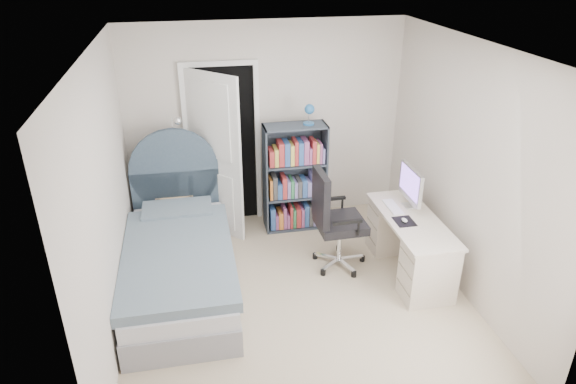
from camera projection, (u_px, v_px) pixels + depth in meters
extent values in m
cube|color=tan|center=(296.00, 297.00, 5.31)|extent=(3.40, 3.60, 0.05)
cube|color=white|center=(299.00, 44.00, 4.19)|extent=(3.40, 3.60, 0.05)
cube|color=beige|center=(266.00, 124.00, 6.36)|extent=(3.40, 0.05, 2.50)
cube|color=beige|center=(361.00, 310.00, 3.14)|extent=(3.40, 0.05, 2.50)
cube|color=beige|center=(103.00, 202.00, 4.44)|extent=(0.05, 3.60, 2.50)
cube|color=beige|center=(468.00, 171.00, 5.05)|extent=(0.05, 3.60, 2.50)
cube|color=black|center=(223.00, 147.00, 6.34)|extent=(0.80, 0.01, 2.00)
cube|color=white|center=(188.00, 150.00, 6.24)|extent=(0.06, 0.06, 2.00)
cube|color=white|center=(258.00, 145.00, 6.40)|extent=(0.06, 0.06, 2.00)
cube|color=white|center=(218.00, 63.00, 5.87)|extent=(0.92, 0.06, 0.06)
cube|color=white|center=(215.00, 157.00, 6.04)|extent=(0.58, 0.61, 2.00)
cube|color=gray|center=(181.00, 279.00, 5.31)|extent=(1.04, 2.19, 0.28)
cube|color=silver|center=(179.00, 261.00, 5.21)|extent=(1.02, 2.14, 0.17)
cube|color=slate|center=(178.00, 256.00, 5.06)|extent=(1.08, 1.86, 0.11)
cube|color=slate|center=(178.00, 212.00, 5.84)|extent=(0.78, 0.44, 0.13)
cube|color=#3C4D5D|center=(178.00, 204.00, 6.18)|extent=(1.04, 0.07, 0.87)
cylinder|color=#3C4D5D|center=(175.00, 171.00, 5.99)|extent=(1.04, 0.07, 1.04)
cylinder|color=#DBB486|center=(160.00, 220.00, 6.16)|extent=(0.04, 0.04, 0.55)
cylinder|color=#DBB486|center=(161.00, 206.00, 6.49)|extent=(0.04, 0.04, 0.55)
cylinder|color=#DBB486|center=(192.00, 217.00, 6.22)|extent=(0.04, 0.04, 0.55)
cylinder|color=#DBB486|center=(191.00, 203.00, 6.56)|extent=(0.04, 0.04, 0.55)
cube|color=#DBB486|center=(174.00, 192.00, 6.24)|extent=(0.44, 0.44, 0.03)
cube|color=#DBB486|center=(177.00, 217.00, 6.39)|extent=(0.40, 0.40, 0.02)
cube|color=#B24C33|center=(170.00, 191.00, 6.22)|extent=(0.18, 0.24, 0.03)
cube|color=#3F598C|center=(169.00, 188.00, 6.21)|extent=(0.16, 0.23, 0.03)
cube|color=#D8CC7F|center=(169.00, 186.00, 6.20)|extent=(0.15, 0.22, 0.03)
cylinder|color=silver|center=(184.00, 234.00, 6.38)|extent=(0.22, 0.22, 0.02)
cylinder|color=silver|center=(178.00, 179.00, 6.05)|extent=(0.02, 0.02, 1.51)
sphere|color=silver|center=(178.00, 121.00, 5.71)|extent=(0.09, 0.09, 0.09)
cube|color=#363F4A|center=(265.00, 180.00, 6.23)|extent=(0.02, 0.32, 1.35)
cube|color=#363F4A|center=(324.00, 175.00, 6.36)|extent=(0.02, 0.32, 1.35)
cube|color=#363F4A|center=(295.00, 126.00, 6.01)|extent=(0.76, 0.32, 0.02)
cube|color=#363F4A|center=(294.00, 225.00, 6.59)|extent=(0.76, 0.32, 0.02)
cube|color=#363F4A|center=(292.00, 173.00, 6.44)|extent=(0.76, 0.01, 1.35)
cube|color=#363F4A|center=(295.00, 195.00, 6.40)|extent=(0.72, 0.30, 0.02)
cube|color=#363F4A|center=(295.00, 163.00, 6.22)|extent=(0.72, 0.30, 0.02)
cylinder|color=#235F99|center=(309.00, 124.00, 6.03)|extent=(0.13, 0.13, 0.02)
cylinder|color=silver|center=(309.00, 116.00, 5.99)|extent=(0.02, 0.02, 0.17)
sphere|color=#235F99|center=(310.00, 109.00, 5.92)|extent=(0.12, 0.12, 0.12)
cube|color=#335999|center=(272.00, 216.00, 6.45)|extent=(0.06, 0.23, 0.29)
cube|color=#994C7F|center=(276.00, 219.00, 6.48)|extent=(0.03, 0.23, 0.19)
cube|color=orange|center=(280.00, 218.00, 6.48)|extent=(0.05, 0.23, 0.22)
cube|color=#994C7F|center=(284.00, 215.00, 6.47)|extent=(0.04, 0.23, 0.28)
cube|color=#994C7F|center=(287.00, 219.00, 6.50)|extent=(0.04, 0.23, 0.18)
cube|color=#B23333|center=(290.00, 214.00, 6.49)|extent=(0.03, 0.23, 0.29)
cube|color=#337F4C|center=(293.00, 216.00, 6.50)|extent=(0.03, 0.23, 0.25)
cube|color=#B23333|center=(297.00, 215.00, 6.51)|extent=(0.06, 0.23, 0.26)
cube|color=#994C7F|center=(301.00, 215.00, 6.52)|extent=(0.04, 0.23, 0.25)
cube|color=#335999|center=(305.00, 213.00, 6.52)|extent=(0.05, 0.23, 0.29)
cube|color=#3F3F3F|center=(310.00, 213.00, 6.54)|extent=(0.05, 0.23, 0.27)
cube|color=#7F72B2|center=(313.00, 212.00, 6.54)|extent=(0.04, 0.23, 0.29)
cube|color=#337F4C|center=(317.00, 214.00, 6.57)|extent=(0.06, 0.23, 0.22)
cube|color=orange|center=(270.00, 187.00, 6.27)|extent=(0.03, 0.23, 0.25)
cube|color=#3F3F3F|center=(274.00, 186.00, 6.27)|extent=(0.05, 0.23, 0.29)
cube|color=#335999|center=(279.00, 189.00, 6.30)|extent=(0.05, 0.23, 0.19)
cube|color=#B23333|center=(283.00, 186.00, 6.29)|extent=(0.05, 0.23, 0.27)
cube|color=#7F72B2|center=(288.00, 187.00, 6.31)|extent=(0.04, 0.23, 0.22)
cube|color=#337F4C|center=(291.00, 187.00, 6.32)|extent=(0.04, 0.23, 0.23)
cube|color=#7F72B2|center=(294.00, 187.00, 6.33)|extent=(0.04, 0.23, 0.20)
cube|color=#3F3F3F|center=(298.00, 186.00, 6.34)|extent=(0.05, 0.23, 0.22)
cube|color=#335999|center=(303.00, 186.00, 6.35)|extent=(0.06, 0.23, 0.22)
cube|color=#7F72B2|center=(308.00, 186.00, 6.36)|extent=(0.05, 0.23, 0.19)
cube|color=#7F72B2|center=(313.00, 183.00, 6.35)|extent=(0.06, 0.23, 0.28)
cube|color=#D8BF4C|center=(318.00, 184.00, 6.38)|extent=(0.06, 0.23, 0.24)
cube|color=#337F4C|center=(321.00, 182.00, 6.38)|extent=(0.03, 0.23, 0.28)
cube|color=#B23333|center=(271.00, 157.00, 6.09)|extent=(0.06, 0.23, 0.19)
cube|color=#D8BF4C|center=(275.00, 156.00, 6.10)|extent=(0.04, 0.23, 0.21)
cube|color=#B23333|center=(280.00, 153.00, 6.09)|extent=(0.06, 0.23, 0.28)
cube|color=#335999|center=(286.00, 152.00, 6.11)|extent=(0.06, 0.23, 0.28)
cube|color=#D8BF4C|center=(291.00, 153.00, 6.12)|extent=(0.05, 0.23, 0.25)
cube|color=#B23333|center=(295.00, 151.00, 6.12)|extent=(0.04, 0.23, 0.29)
cube|color=#335999|center=(300.00, 151.00, 6.14)|extent=(0.06, 0.23, 0.28)
cube|color=#994C7F|center=(305.00, 151.00, 6.15)|extent=(0.06, 0.23, 0.29)
cube|color=#994C7F|center=(309.00, 154.00, 6.17)|extent=(0.03, 0.23, 0.20)
cube|color=#B23333|center=(313.00, 150.00, 6.16)|extent=(0.05, 0.23, 0.29)
cube|color=#D8BF4C|center=(316.00, 151.00, 6.18)|extent=(0.03, 0.23, 0.25)
cube|color=#994C7F|center=(319.00, 151.00, 6.19)|extent=(0.03, 0.23, 0.25)
cube|color=#7F72B2|center=(322.00, 153.00, 6.21)|extent=(0.03, 0.23, 0.18)
cube|color=beige|center=(412.00, 220.00, 5.40)|extent=(0.54, 1.36, 0.03)
cube|color=beige|center=(428.00, 272.00, 5.12)|extent=(0.50, 0.36, 0.63)
cube|color=beige|center=(392.00, 225.00, 5.97)|extent=(0.50, 0.36, 0.63)
cube|color=silver|center=(410.00, 206.00, 5.64)|extent=(0.15, 0.15, 0.01)
cube|color=silver|center=(413.00, 197.00, 5.60)|extent=(0.03, 0.05, 0.20)
cube|color=silver|center=(411.00, 184.00, 5.52)|extent=(0.04, 0.51, 0.36)
cube|color=#9561ED|center=(409.00, 182.00, 5.51)|extent=(0.00, 0.45, 0.29)
cube|color=white|center=(393.00, 207.00, 5.61)|extent=(0.12, 0.36, 0.02)
cube|color=black|center=(404.00, 221.00, 5.33)|extent=(0.20, 0.24, 0.00)
ellipsoid|color=white|center=(405.00, 220.00, 5.32)|extent=(0.05, 0.09, 0.03)
cube|color=silver|center=(351.00, 258.00, 5.81)|extent=(0.29, 0.05, 0.03)
cylinder|color=black|center=(362.00, 258.00, 5.85)|extent=(0.06, 0.06, 0.06)
cube|color=silver|center=(339.00, 252.00, 5.90)|extent=(0.13, 0.29, 0.03)
cylinder|color=black|center=(339.00, 248.00, 6.05)|extent=(0.06, 0.06, 0.06)
cube|color=silver|center=(327.00, 256.00, 5.83)|extent=(0.27, 0.20, 0.03)
cylinder|color=black|center=(315.00, 256.00, 5.89)|extent=(0.06, 0.06, 0.06)
cube|color=silver|center=(331.00, 264.00, 5.68)|extent=(0.26, 0.21, 0.03)
cylinder|color=black|center=(323.00, 272.00, 5.60)|extent=(0.06, 0.06, 0.06)
cube|color=silver|center=(346.00, 265.00, 5.67)|extent=(0.14, 0.29, 0.03)
cylinder|color=black|center=(354.00, 274.00, 5.57)|extent=(0.06, 0.06, 0.06)
cylinder|color=silver|center=(340.00, 242.00, 5.68)|extent=(0.05, 0.05, 0.44)
cube|color=black|center=(340.00, 223.00, 5.58)|extent=(0.51, 0.51, 0.09)
cube|color=black|center=(321.00, 198.00, 5.38)|extent=(0.08, 0.46, 0.58)
cube|color=black|center=(347.00, 222.00, 5.26)|extent=(0.32, 0.05, 0.03)
cube|color=black|center=(332.00, 199.00, 5.74)|extent=(0.32, 0.05, 0.03)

